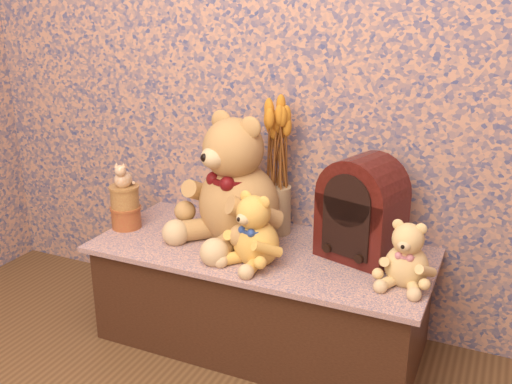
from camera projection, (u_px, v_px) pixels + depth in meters
display_shelf at (261, 295)px, 2.27m from camera, size 1.29×0.58×0.41m
teddy_large at (239, 173)px, 2.21m from camera, size 0.60×0.64×0.54m
teddy_medium at (256, 225)px, 2.04m from camera, size 0.30×0.33×0.28m
teddy_small at (408, 250)px, 1.89m from camera, size 0.21×0.24×0.24m
cathedral_radio at (362, 207)px, 2.07m from camera, size 0.32×0.27×0.38m
ceramic_vase at (276, 210)px, 2.32m from camera, size 0.15×0.15×0.20m
dried_stalks at (277, 136)px, 2.22m from camera, size 0.26×0.26×0.41m
biscuit_tin_lower at (126, 217)px, 2.38m from camera, size 0.12×0.12×0.09m
biscuit_tin_upper at (125, 197)px, 2.35m from camera, size 0.15×0.15×0.09m
cat_figurine at (123, 174)px, 2.32m from camera, size 0.10×0.11×0.11m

